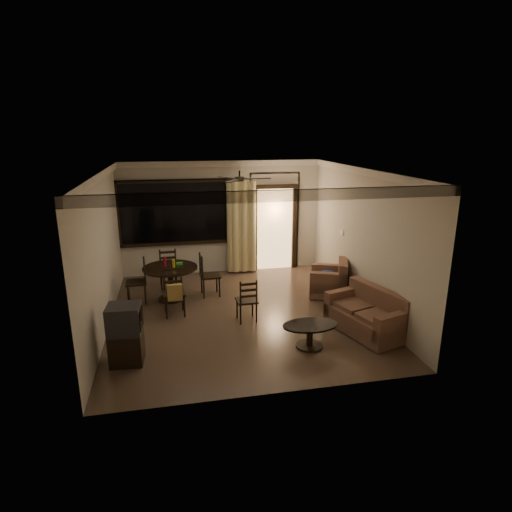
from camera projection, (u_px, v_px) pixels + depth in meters
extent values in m
plane|color=#7F6651|center=(241.00, 313.00, 8.49)|extent=(5.50, 5.50, 0.00)
plane|color=beige|center=(222.00, 218.00, 10.68)|extent=(5.00, 0.00, 5.00)
plane|color=beige|center=(275.00, 299.00, 5.51)|extent=(5.00, 0.00, 5.00)
plane|color=beige|center=(102.00, 253.00, 7.62)|extent=(0.00, 5.50, 5.50)
plane|color=beige|center=(363.00, 239.00, 8.58)|extent=(0.00, 5.50, 5.50)
plane|color=white|center=(239.00, 171.00, 7.70)|extent=(5.50, 5.50, 0.00)
cube|color=black|center=(177.00, 213.00, 10.39)|extent=(2.70, 0.04, 1.45)
cylinder|color=black|center=(180.00, 180.00, 10.10)|extent=(3.20, 0.03, 0.03)
cube|color=#FFC684|center=(275.00, 229.00, 11.00)|extent=(0.91, 0.03, 2.08)
cube|color=white|center=(342.00, 232.00, 9.59)|extent=(0.02, 0.18, 0.12)
cylinder|color=black|center=(240.00, 174.00, 7.72)|extent=(0.03, 0.03, 0.12)
cylinder|color=black|center=(240.00, 179.00, 7.74)|extent=(0.16, 0.16, 0.08)
cylinder|color=black|center=(170.00, 268.00, 9.04)|extent=(1.15, 1.15, 0.04)
cylinder|color=black|center=(171.00, 283.00, 9.13)|extent=(0.12, 0.12, 0.67)
cylinder|color=black|center=(172.00, 298.00, 9.23)|extent=(0.58, 0.58, 0.03)
cylinder|color=maroon|center=(165.00, 262.00, 9.02)|extent=(0.06, 0.06, 0.22)
cylinder|color=gold|center=(174.00, 263.00, 8.98)|extent=(0.06, 0.06, 0.18)
cube|color=#298B31|center=(179.00, 264.00, 9.18)|extent=(0.14, 0.10, 0.05)
cube|color=black|center=(136.00, 282.00, 8.92)|extent=(0.45, 0.45, 0.04)
cube|color=black|center=(210.00, 276.00, 9.32)|extent=(0.45, 0.45, 0.04)
cube|color=black|center=(174.00, 293.00, 8.32)|extent=(0.45, 0.45, 0.04)
cube|color=tan|center=(175.00, 292.00, 8.08)|extent=(0.28, 0.10, 0.32)
cube|color=black|center=(168.00, 268.00, 9.85)|extent=(0.45, 0.45, 0.04)
cube|color=black|center=(127.00, 347.00, 6.64)|extent=(0.52, 0.48, 0.50)
cube|color=black|center=(124.00, 319.00, 6.51)|extent=(0.52, 0.48, 0.45)
cube|color=black|center=(141.00, 318.00, 6.54)|extent=(0.04, 0.36, 0.31)
cube|color=#472B21|center=(365.00, 322.00, 7.65)|extent=(1.17, 1.62, 0.36)
cube|color=#472B21|center=(379.00, 303.00, 7.70)|extent=(0.60, 1.44, 0.59)
cube|color=#472B21|center=(393.00, 327.00, 7.05)|extent=(0.79, 0.38, 0.45)
cube|color=#472B21|center=(343.00, 301.00, 8.14)|extent=(0.79, 0.38, 0.45)
cube|color=#472B21|center=(364.00, 312.00, 7.57)|extent=(0.90, 1.38, 0.11)
cube|color=#472B21|center=(328.00, 286.00, 9.40)|extent=(1.01, 1.01, 0.36)
cube|color=#472B21|center=(343.00, 274.00, 9.26)|extent=(0.46, 0.79, 0.59)
cube|color=#472B21|center=(328.00, 283.00, 9.06)|extent=(0.78, 0.44, 0.46)
cube|color=#472B21|center=(329.00, 274.00, 9.64)|extent=(0.78, 0.44, 0.46)
cube|color=#472B21|center=(326.00, 277.00, 9.35)|extent=(0.73, 0.75, 0.11)
ellipsoid|color=navy|center=(327.00, 273.00, 9.32)|extent=(0.33, 0.27, 0.10)
ellipsoid|color=black|center=(310.00, 325.00, 7.08)|extent=(0.93, 0.56, 0.03)
cylinder|color=black|center=(310.00, 336.00, 7.13)|extent=(0.10, 0.10, 0.37)
cylinder|color=black|center=(309.00, 346.00, 7.19)|extent=(0.46, 0.46, 0.03)
cube|color=black|center=(247.00, 300.00, 8.08)|extent=(0.40, 0.40, 0.04)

